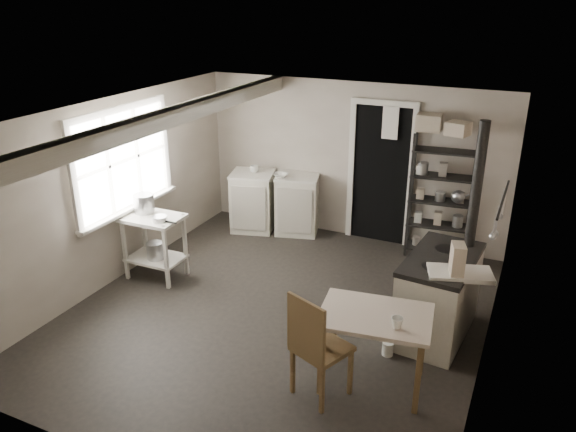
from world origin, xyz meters
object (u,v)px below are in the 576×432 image
at_px(prep_table, 155,248).
at_px(flour_sack, 439,250).
at_px(chair, 322,349).
at_px(base_cabinets, 275,202).
at_px(stockpot, 144,205).
at_px(shelf_rack, 441,191).
at_px(stove, 438,297).
at_px(work_table, 373,349).

xyz_separation_m(prep_table, flour_sack, (3.26, 1.81, -0.16)).
distance_m(chair, flour_sack, 3.09).
height_order(prep_table, base_cabinets, base_cabinets).
bearing_deg(stockpot, shelf_rack, 31.88).
bearing_deg(stockpot, chair, -23.95).
bearing_deg(stockpot, stove, 1.80).
bearing_deg(stockpot, flour_sack, 26.72).
distance_m(stove, chair, 1.62).
xyz_separation_m(prep_table, work_table, (3.16, -0.91, -0.02)).
bearing_deg(work_table, base_cabinets, 129.84).
distance_m(base_cabinets, shelf_rack, 2.48).
bearing_deg(base_cabinets, stove, -48.63).
height_order(work_table, flour_sack, work_table).
xyz_separation_m(stockpot, base_cabinets, (0.90, 1.94, -0.48)).
relative_size(prep_table, shelf_rack, 0.48).
bearing_deg(flour_sack, stove, -80.35).
bearing_deg(prep_table, flour_sack, 29.00).
bearing_deg(prep_table, chair, -23.95).
distance_m(shelf_rack, work_table, 3.10).
bearing_deg(prep_table, shelf_rack, 34.26).
bearing_deg(shelf_rack, chair, -102.33).
distance_m(prep_table, chair, 3.04).
distance_m(base_cabinets, work_table, 3.81).
relative_size(stockpot, stove, 0.24).
xyz_separation_m(stockpot, shelf_rack, (3.32, 2.07, 0.01)).
relative_size(base_cabinets, stove, 1.19).
distance_m(shelf_rack, stove, 2.05).
bearing_deg(chair, stockpot, 178.30).
height_order(stockpot, work_table, stockpot).
distance_m(work_table, flour_sack, 2.72).
relative_size(stockpot, work_table, 0.28).
bearing_deg(stove, base_cabinets, 152.15).
height_order(prep_table, shelf_rack, shelf_rack).
bearing_deg(flour_sack, work_table, -92.11).
distance_m(stockpot, base_cabinets, 2.19).
xyz_separation_m(stockpot, flour_sack, (3.43, 1.73, -0.70)).
height_order(prep_table, flour_sack, prep_table).
bearing_deg(chair, work_table, 62.79).
height_order(stove, flour_sack, stove).
distance_m(prep_table, work_table, 3.29).
relative_size(work_table, flour_sack, 2.19).
distance_m(prep_table, stove, 3.54).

